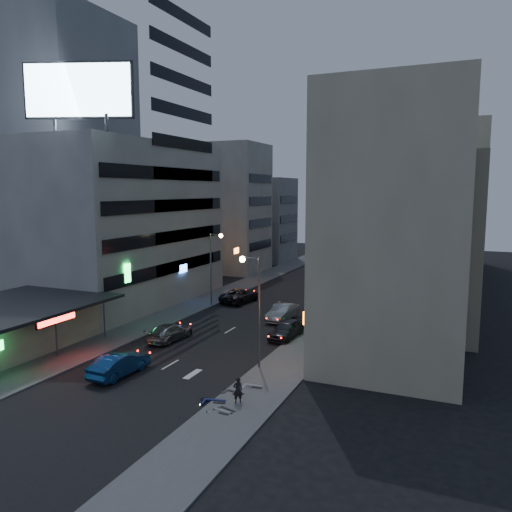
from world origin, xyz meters
The scene contains 29 objects.
ground centered at (0.00, 0.00, 0.00)m, with size 180.00×180.00×0.00m, color black.
sidewalk_left centered at (-8.00, 30.00, 0.06)m, with size 4.00×120.00×0.12m, color #4C4C4F.
sidewalk_right centered at (8.00, 30.00, 0.06)m, with size 4.00×120.00×0.12m, color #4C4C4F.
food_court centered at (-13.90, 2.00, 1.98)m, with size 11.00×13.00×3.88m.
white_building centered at (-17.00, 20.00, 9.00)m, with size 14.00×24.00×18.00m, color #B3B3AE.
grey_tower centered at (-26.00, 23.00, 17.00)m, with size 10.00×14.00×34.00m, color gray.
shophouse_near centered at (15.00, 10.50, 10.00)m, with size 10.00×11.00×20.00m, color beige.
shophouse_mid centered at (15.50, 22.00, 8.00)m, with size 11.00×12.00×16.00m, color tan.
shophouse_far centered at (15.00, 35.00, 11.00)m, with size 10.00×14.00×22.00m, color beige.
far_left_a centered at (-15.50, 45.00, 10.00)m, with size 11.00×10.00×20.00m, color #B3B3AE.
far_left_b centered at (-16.00, 58.00, 7.50)m, with size 12.00×10.00×15.00m, color gray.
far_right_a centered at (15.50, 50.00, 9.00)m, with size 11.00×12.00×18.00m, color tan.
far_right_b centered at (16.00, 64.00, 12.00)m, with size 12.00×12.00×24.00m, color beige.
billboard centered at (-12.99, 9.97, 21.66)m, with size 9.52×3.75×6.20m.
street_lamp_right_near centered at (5.90, 6.00, 5.36)m, with size 1.60×0.44×8.02m.
street_lamp_left centered at (-5.90, 22.00, 5.36)m, with size 1.60×0.44×8.02m.
street_lamp_right_far centered at (5.90, 40.00, 5.36)m, with size 1.60×0.44×8.02m.
parked_car_right_near centered at (5.60, 13.77, 0.80)m, with size 1.89×4.71×1.60m, color #2B2A30.
parked_car_right_mid centered at (3.22, 19.19, 0.81)m, with size 1.72×4.93×1.63m, color #A4A6AC.
parked_car_left centered at (-4.12, 24.97, 0.79)m, with size 2.61×5.67×1.58m, color #232226.
parked_car_right_far centered at (3.44, 37.04, 0.67)m, with size 1.87×4.60×1.33m, color #9C9EA4.
road_car_blue centered at (-2.04, 0.78, 0.80)m, with size 1.70×4.88×1.61m, color navy.
road_car_silver centered at (-3.40, 9.19, 0.72)m, with size 2.02×4.98×1.44m, color gray.
person centered at (7.58, -0.28, 0.93)m, with size 0.59×0.39×1.61m, color black.
scooter_black_a centered at (8.02, -1.39, 0.65)m, with size 1.74×0.58×1.06m, color black, non-canonical shape.
scooter_silver_a centered at (7.83, -1.61, 0.68)m, with size 1.83×0.61×1.12m, color #9FA0A6, non-canonical shape.
scooter_blue centered at (6.80, -0.24, 0.75)m, with size 2.07×0.69×1.26m, color navy, non-canonical shape.
scooter_black_b centered at (7.42, 1.10, 0.70)m, with size 1.91×0.64×1.16m, color black, non-canonical shape.
scooter_silver_b centered at (8.02, 2.72, 0.71)m, with size 1.93×0.64×1.18m, color silver, non-canonical shape.
Camera 1 is at (19.92, -26.12, 12.82)m, focal length 35.00 mm.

